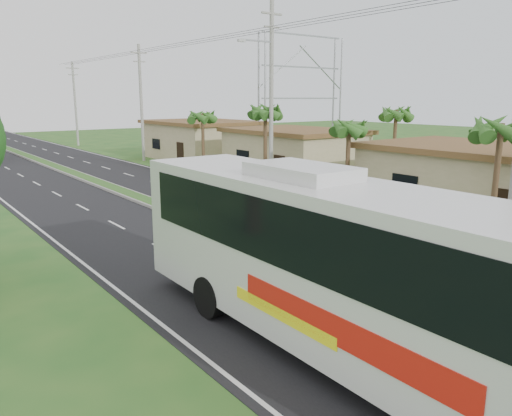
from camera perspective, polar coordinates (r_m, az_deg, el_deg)
ground at (r=15.69m, az=19.12°, el=-10.90°), size 180.00×180.00×0.00m
road_asphalt at (r=30.95m, az=-13.07°, el=0.91°), size 14.00×160.00×0.02m
median_strip at (r=30.93m, az=-13.08°, el=1.07°), size 1.20×160.00×0.18m
lane_edge_left at (r=28.97m, az=-25.23°, el=-0.77°), size 0.12×160.00×0.01m
lane_edge_right at (r=34.16m, az=-2.77°, el=2.27°), size 0.12×160.00×0.01m
shop_near at (r=29.92m, az=24.96°, el=3.11°), size 8.60×12.60×3.52m
shop_mid at (r=39.90m, az=4.30°, el=6.42°), size 7.60×10.60×3.67m
shop_far at (r=51.20m, az=-6.18°, el=7.79°), size 8.60×11.60×3.82m
palm_verge_a at (r=23.83m, az=26.22°, el=8.08°), size 2.40×2.40×5.45m
palm_verge_b at (r=29.35m, az=10.58°, el=8.97°), size 2.40×2.40×5.05m
palm_verge_c at (r=34.06m, az=1.08°, el=10.92°), size 2.40×2.40×5.85m
palm_verge_d at (r=41.79m, az=-6.13°, el=10.35°), size 2.40×2.40×5.25m
palm_behind_shop at (r=37.46m, az=15.72°, el=10.32°), size 2.40×2.40×5.65m
utility_pole_b at (r=33.06m, az=1.72°, el=12.84°), size 3.20×0.28×12.00m
utility_pole_c at (r=50.26m, az=-12.98°, el=11.74°), size 1.60×0.28×11.00m
utility_pole_d at (r=68.98m, az=-19.96°, el=11.23°), size 1.60×0.28×10.50m
billboard_lattice at (r=50.98m, az=5.25°, el=13.30°), size 10.18×1.18×12.07m
coach_bus_main at (r=11.69m, az=9.35°, el=-5.59°), size 3.03×13.82×4.46m
motorcyclist at (r=16.59m, az=13.82°, el=-6.25°), size 1.85×1.16×2.29m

